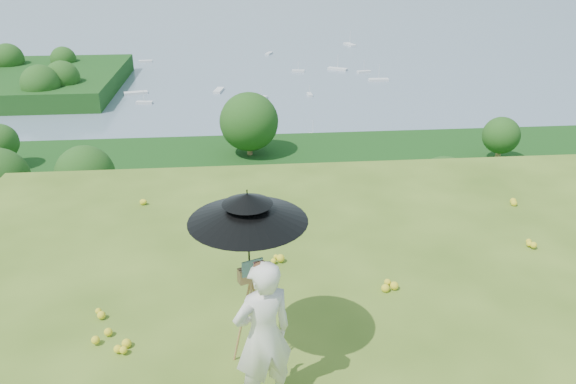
{
  "coord_description": "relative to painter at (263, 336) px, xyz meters",
  "views": [
    {
      "loc": [
        -1.62,
        -5.37,
        4.9
      ],
      "look_at": [
        -0.9,
        2.55,
        1.29
      ],
      "focal_mm": 35.0,
      "sensor_mm": 36.0,
      "label": 1
    }
  ],
  "objects": [
    {
      "name": "slope_trees",
      "position": [
        1.45,
        35.45,
        -15.94
      ],
      "size": [
        110.0,
        50.0,
        6.0
      ],
      "primitive_type": null,
      "color": "#234F17",
      "rests_on": "forest_slope"
    },
    {
      "name": "shoreline_tier",
      "position": [
        1.45,
        75.45,
        -36.94
      ],
      "size": [
        170.0,
        28.0,
        8.0
      ],
      "primitive_type": "cube",
      "color": "#6F6B58",
      "rests_on": "bay_water"
    },
    {
      "name": "wildflowers",
      "position": [
        1.45,
        0.7,
        -0.88
      ],
      "size": [
        10.0,
        10.5,
        0.12
      ],
      "primitive_type": null,
      "color": "yellow",
      "rests_on": "ground"
    },
    {
      "name": "moored_boats",
      "position": [
        -11.05,
        161.45,
        -34.59
      ],
      "size": [
        140.0,
        140.0,
        0.7
      ],
      "primitive_type": null,
      "color": "silver",
      "rests_on": "bay_water"
    },
    {
      "name": "sun_umbrella",
      "position": [
        -0.12,
        0.63,
        0.91
      ],
      "size": [
        1.67,
        1.67,
        1.12
      ],
      "primitive_type": null,
      "rotation": [
        0.0,
        0.0,
        0.28
      ],
      "color": "black",
      "rests_on": "field_easel"
    },
    {
      "name": "forest_slope",
      "position": [
        1.45,
        35.45,
        -29.94
      ],
      "size": [
        140.0,
        56.0,
        22.0
      ],
      "primitive_type": "cube",
      "color": "#113E11",
      "rests_on": "bay_water"
    },
    {
      "name": "bay_water",
      "position": [
        1.45,
        240.45,
        -34.94
      ],
      "size": [
        700.0,
        700.0,
        0.0
      ],
      "primitive_type": "plane",
      "color": "slate",
      "rests_on": "ground"
    },
    {
      "name": "harbor_town",
      "position": [
        1.45,
        75.45,
        -30.44
      ],
      "size": [
        110.0,
        22.0,
        5.0
      ],
      "primitive_type": null,
      "color": "beige",
      "rests_on": "shoreline_tier"
    },
    {
      "name": "painter",
      "position": [
        0.0,
        0.0,
        0.0
      ],
      "size": [
        0.81,
        0.68,
        1.89
      ],
      "primitive_type": "imported",
      "rotation": [
        0.0,
        0.0,
        3.53
      ],
      "color": "silver",
      "rests_on": "ground"
    },
    {
      "name": "painter_cap",
      "position": [
        0.0,
        0.0,
        0.89
      ],
      "size": [
        0.24,
        0.27,
        0.1
      ],
      "primitive_type": null,
      "rotation": [
        0.0,
        0.0,
        0.26
      ],
      "color": "pink",
      "rests_on": "painter"
    },
    {
      "name": "field_easel",
      "position": [
        -0.11,
        0.6,
        -0.16
      ],
      "size": [
        0.78,
        0.78,
        1.58
      ],
      "primitive_type": null,
      "rotation": [
        0.0,
        0.0,
        0.39
      ],
      "color": "#AB7447",
      "rests_on": "ground"
    },
    {
      "name": "ground",
      "position": [
        1.45,
        0.45,
        -0.94
      ],
      "size": [
        14.0,
        14.0,
        0.0
      ],
      "primitive_type": "plane",
      "color": "#42621C",
      "rests_on": "ground"
    }
  ]
}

